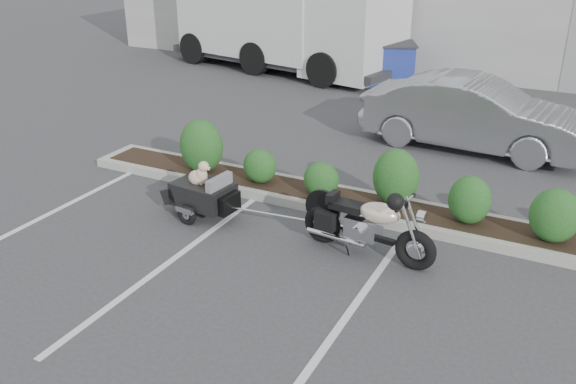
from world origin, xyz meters
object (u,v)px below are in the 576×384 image
at_px(pet_trailer, 203,193).
at_px(delivery_truck, 284,14).
at_px(dumpster, 383,63).
at_px(sedan, 473,114).
at_px(motorcycle, 367,226).

xyz_separation_m(pet_trailer, delivery_truck, (-3.85, 10.34, 1.33)).
bearing_deg(delivery_truck, dumpster, 4.02).
bearing_deg(pet_trailer, sedan, 64.94).
bearing_deg(sedan, delivery_truck, 57.01).
relative_size(dumpster, delivery_truck, 0.26).
distance_m(pet_trailer, sedan, 6.15).
height_order(dumpster, delivery_truck, delivery_truck).
bearing_deg(delivery_truck, motorcycle, -46.05).
distance_m(pet_trailer, delivery_truck, 11.12).
distance_m(motorcycle, sedan, 5.31).
relative_size(motorcycle, pet_trailer, 1.24).
bearing_deg(sedan, dumpster, 40.25).
relative_size(sedan, dumpster, 2.08).
bearing_deg(sedan, pet_trailer, 152.06).
distance_m(sedan, delivery_truck, 8.71).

